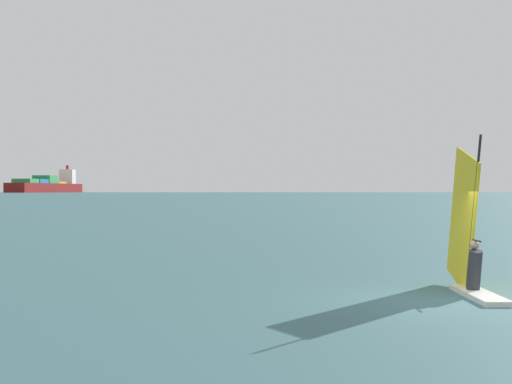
# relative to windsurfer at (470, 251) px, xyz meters

# --- Properties ---
(ground_plane) EXTENTS (4000.00, 4000.00, 0.00)m
(ground_plane) POSITION_rel_windsurfer_xyz_m (-1.07, -1.21, -1.04)
(ground_plane) COLOR #386066
(windsurfer) EXTENTS (0.89, 4.03, 3.97)m
(windsurfer) POSITION_rel_windsurfer_xyz_m (0.00, 0.00, 0.00)
(windsurfer) COLOR white
(windsurfer) RESTS_ON ground_plane
(cargo_ship) EXTENTS (68.46, 167.74, 38.21)m
(cargo_ship) POSITION_rel_windsurfer_xyz_m (-199.55, 895.59, 7.80)
(cargo_ship) COLOR maroon
(cargo_ship) RESTS_ON ground_plane
(distant_headland) EXTENTS (1220.93, 418.91, 30.58)m
(distant_headland) POSITION_rel_windsurfer_xyz_m (54.17, 1745.52, 14.25)
(distant_headland) COLOR #756B56
(distant_headland) RESTS_ON ground_plane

